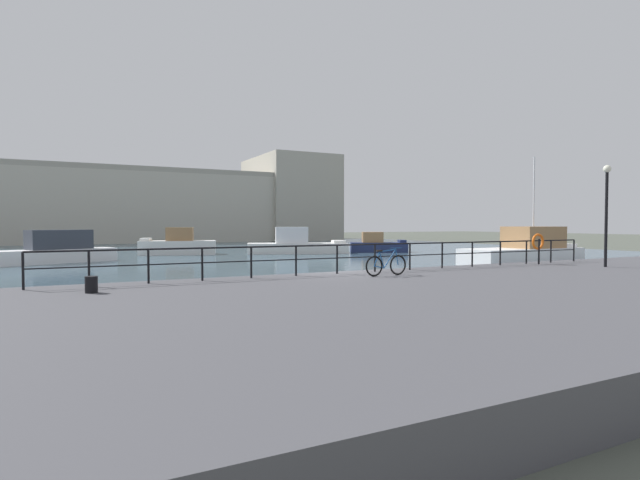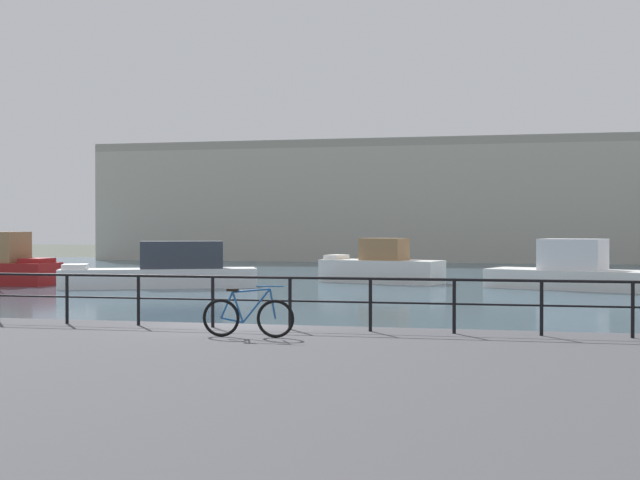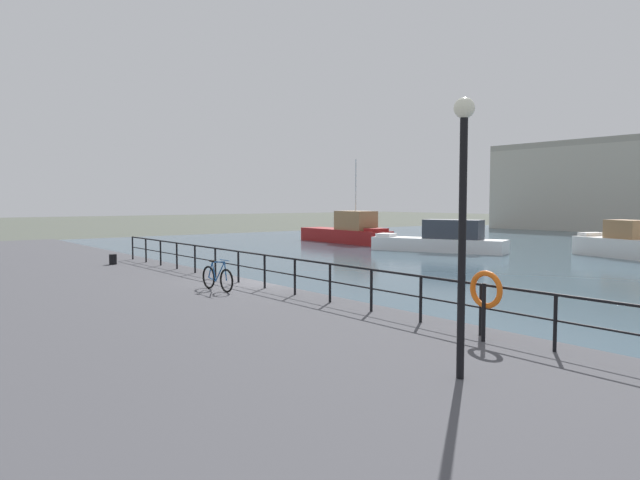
% 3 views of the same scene
% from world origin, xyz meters
% --- Properties ---
extents(ground_plane, '(240.00, 240.00, 0.00)m').
position_xyz_m(ground_plane, '(0.00, 0.00, 0.00)').
color(ground_plane, '#4C5147').
extents(water_basin, '(80.00, 60.00, 0.01)m').
position_xyz_m(water_basin, '(0.00, 30.20, 0.01)').
color(water_basin, '#385160').
rests_on(water_basin, ground_plane).
extents(quay_promenade, '(56.00, 13.00, 0.83)m').
position_xyz_m(quay_promenade, '(0.00, -6.50, 0.41)').
color(quay_promenade, '#47474C').
rests_on(quay_promenade, ground_plane).
extents(harbor_building, '(60.88, 16.99, 13.86)m').
position_xyz_m(harbor_building, '(5.65, 61.09, 5.37)').
color(harbor_building, '#B2AD9E').
rests_on(harbor_building, ground_plane).
extents(moored_blue_motorboat, '(9.40, 5.32, 2.25)m').
position_xyz_m(moored_blue_motorboat, '(-10.42, 21.19, 0.86)').
color(moored_blue_motorboat, white).
rests_on(moored_blue_motorboat, water_basin).
extents(moored_white_yacht, '(6.75, 3.98, 2.36)m').
position_xyz_m(moored_white_yacht, '(-0.70, 27.08, 0.85)').
color(moored_white_yacht, white).
rests_on(moored_white_yacht, water_basin).
extents(moored_red_daysailer, '(9.35, 5.72, 2.38)m').
position_xyz_m(moored_red_daysailer, '(9.23, 24.12, 0.80)').
color(moored_red_daysailer, white).
rests_on(moored_red_daysailer, water_basin).
extents(quay_railing, '(23.20, 0.07, 1.08)m').
position_xyz_m(quay_railing, '(1.35, -0.75, 1.57)').
color(quay_railing, black).
rests_on(quay_railing, quay_promenade).
extents(parked_bicycle, '(1.77, 0.15, 0.98)m').
position_xyz_m(parked_bicycle, '(0.89, -2.17, 1.22)').
color(parked_bicycle, black).
rests_on(parked_bicycle, quay_promenade).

